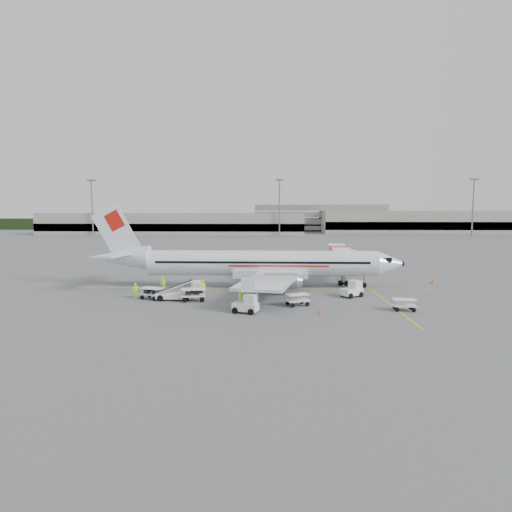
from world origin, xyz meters
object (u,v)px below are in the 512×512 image
at_px(tug_fore, 352,289).
at_px(tug_aft, 193,288).
at_px(belt_loader, 174,287).
at_px(jet_bridge, 339,262).
at_px(aircraft, 262,246).
at_px(tug_mid, 245,303).

distance_m(tug_fore, tug_aft, 17.67).
distance_m(belt_loader, tug_aft, 2.96).
bearing_deg(tug_fore, jet_bridge, 53.03).
distance_m(aircraft, tug_aft, 10.46).
relative_size(tug_fore, tug_aft, 1.11).
distance_m(jet_bridge, tug_aft, 22.82).
distance_m(aircraft, tug_fore, 12.31).
bearing_deg(tug_aft, aircraft, 6.62).
distance_m(belt_loader, tug_fore, 19.33).
bearing_deg(tug_aft, belt_loader, -151.05).
bearing_deg(tug_mid, aircraft, 102.88).
height_order(belt_loader, tug_mid, belt_loader).
xyz_separation_m(tug_fore, tug_aft, (-17.67, 0.12, -0.09)).
height_order(aircraft, tug_mid, aircraft).
relative_size(tug_fore, tug_mid, 1.01).
height_order(aircraft, tug_aft, aircraft).
bearing_deg(tug_aft, tug_fore, -30.23).
bearing_deg(jet_bridge, tug_fore, -89.59).
xyz_separation_m(aircraft, jet_bridge, (10.70, 7.81, -2.88)).
height_order(aircraft, tug_fore, aircraft).
bearing_deg(belt_loader, aircraft, 41.02).
bearing_deg(tug_fore, belt_loader, 152.99).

